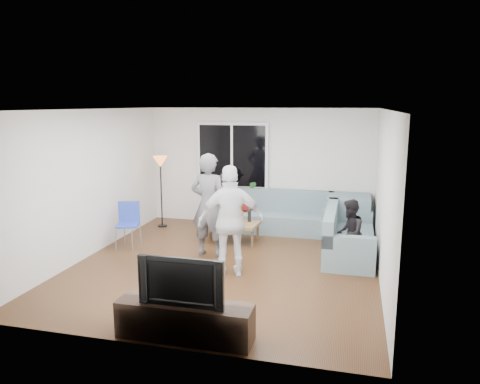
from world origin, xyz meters
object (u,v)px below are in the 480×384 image
(sofa_right_section, at_px, (350,232))
(player_right, at_px, (231,221))
(coffee_table, at_px, (230,232))
(television, at_px, (184,279))
(floor_lamp, at_px, (161,192))
(tv_console, at_px, (185,321))
(player_left, at_px, (209,205))
(side_chair, at_px, (128,225))
(sofa_back_section, at_px, (278,212))
(spectator_right, at_px, (349,233))
(spectator_back, at_px, (227,200))

(sofa_right_section, distance_m, player_right, 2.35)
(coffee_table, bearing_deg, television, -82.65)
(sofa_right_section, relative_size, floor_lamp, 1.28)
(tv_console, bearing_deg, sofa_right_section, 62.84)
(floor_lamp, distance_m, player_left, 2.31)
(sofa_right_section, xyz_separation_m, coffee_table, (-2.29, 0.27, -0.22))
(side_chair, bearing_deg, coffee_table, 7.82)
(floor_lamp, relative_size, player_left, 0.84)
(sofa_back_section, distance_m, tv_console, 4.78)
(floor_lamp, relative_size, spectator_right, 1.36)
(coffee_table, relative_size, floor_lamp, 0.71)
(sofa_right_section, relative_size, spectator_back, 1.63)
(tv_console, bearing_deg, floor_lamp, 116.60)
(floor_lamp, xyz_separation_m, television, (2.27, -4.53, -0.05))
(sofa_back_section, bearing_deg, sofa_right_section, -39.76)
(sofa_back_section, bearing_deg, spectator_back, 178.49)
(spectator_right, bearing_deg, floor_lamp, -108.32)
(sofa_right_section, distance_m, tv_console, 3.95)
(side_chair, bearing_deg, sofa_back_section, 18.28)
(player_right, bearing_deg, sofa_right_section, -161.04)
(floor_lamp, relative_size, spectator_back, 1.27)
(sofa_right_section, bearing_deg, player_left, 104.07)
(sofa_back_section, relative_size, side_chair, 2.67)
(sofa_right_section, bearing_deg, coffee_table, 83.16)
(side_chair, bearing_deg, floor_lamp, 72.94)
(player_right, relative_size, tv_console, 1.10)
(floor_lamp, height_order, spectator_back, floor_lamp)
(player_left, xyz_separation_m, tv_console, (0.64, -2.90, -0.71))
(sofa_back_section, height_order, sofa_right_section, same)
(side_chair, distance_m, spectator_right, 4.07)
(player_right, height_order, spectator_back, player_right)
(player_left, distance_m, player_right, 1.04)
(sofa_back_section, distance_m, sofa_right_section, 1.97)
(side_chair, relative_size, player_right, 0.49)
(side_chair, height_order, player_right, player_right)
(player_right, distance_m, television, 2.08)
(coffee_table, height_order, spectator_right, spectator_right)
(floor_lamp, xyz_separation_m, spectator_right, (4.07, -1.60, -0.21))
(spectator_right, bearing_deg, spectator_back, -122.03)
(player_right, relative_size, television, 1.76)
(tv_console, bearing_deg, player_right, 90.08)
(sofa_back_section, bearing_deg, tv_console, -93.43)
(coffee_table, relative_size, spectator_right, 0.96)
(floor_lamp, distance_m, spectator_back, 1.45)
(sofa_right_section, height_order, player_left, player_left)
(coffee_table, distance_m, spectator_back, 1.16)
(tv_console, bearing_deg, spectator_right, 58.43)
(player_left, distance_m, tv_console, 3.05)
(player_right, bearing_deg, spectator_back, -92.39)
(side_chair, xyz_separation_m, player_left, (1.63, -0.06, 0.50))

